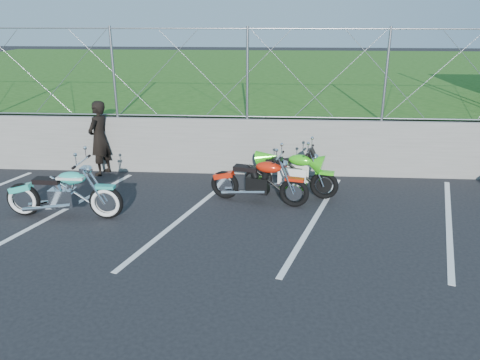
# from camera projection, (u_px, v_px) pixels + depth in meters

# --- Properties ---
(ground) EXTENTS (90.00, 90.00, 0.00)m
(ground) POSITION_uv_depth(u_px,v_px,m) (176.00, 239.00, 7.83)
(ground) COLOR black
(ground) RESTS_ON ground
(retaining_wall) EXTENTS (30.00, 0.22, 1.30)m
(retaining_wall) POSITION_uv_depth(u_px,v_px,m) (204.00, 145.00, 10.89)
(retaining_wall) COLOR slate
(retaining_wall) RESTS_ON ground
(grass_field) EXTENTS (30.00, 20.00, 1.30)m
(grass_field) POSITION_uv_depth(u_px,v_px,m) (236.00, 84.00, 20.27)
(grass_field) COLOR #235015
(grass_field) RESTS_ON ground
(chain_link_fence) EXTENTS (28.00, 0.03, 2.00)m
(chain_link_fence) POSITION_uv_depth(u_px,v_px,m) (202.00, 73.00, 10.33)
(chain_link_fence) COLOR gray
(chain_link_fence) RESTS_ON retaining_wall
(parking_lines) EXTENTS (18.29, 4.31, 0.01)m
(parking_lines) POSITION_uv_depth(u_px,v_px,m) (250.00, 216.00, 8.69)
(parking_lines) COLOR silver
(parking_lines) RESTS_ON ground
(cruiser_turquoise) EXTENTS (2.21, 0.70, 1.10)m
(cruiser_turquoise) POSITION_uv_depth(u_px,v_px,m) (65.00, 195.00, 8.53)
(cruiser_turquoise) COLOR black
(cruiser_turquoise) RESTS_ON ground
(naked_orange) EXTENTS (1.97, 0.72, 1.00)m
(naked_orange) POSITION_uv_depth(u_px,v_px,m) (260.00, 182.00, 9.18)
(naked_orange) COLOR black
(naked_orange) RESTS_ON ground
(sportbike_green) EXTENTS (1.92, 0.73, 1.01)m
(sportbike_green) POSITION_uv_depth(u_px,v_px,m) (292.00, 175.00, 9.57)
(sportbike_green) COLOR black
(sportbike_green) RESTS_ON ground
(person_standing) EXTENTS (0.57, 0.72, 1.72)m
(person_standing) POSITION_uv_depth(u_px,v_px,m) (99.00, 138.00, 10.69)
(person_standing) COLOR black
(person_standing) RESTS_ON ground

